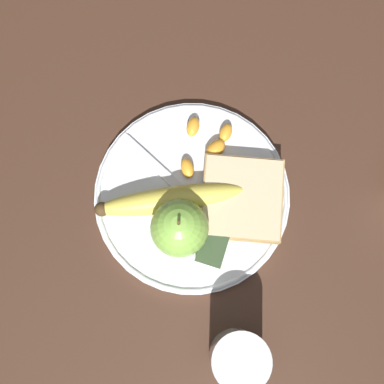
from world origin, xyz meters
TOP-DOWN VIEW (x-y plane):
  - ground_plane at (0.00, 0.00)m, footprint 3.00×3.00m
  - plate at (0.00, 0.00)m, footprint 0.25×0.25m
  - juice_glass at (-0.17, -0.11)m, footprint 0.07×0.07m
  - apple at (-0.05, -0.00)m, footprint 0.07×0.07m
  - banana at (-0.02, 0.02)m, footprint 0.11×0.18m
  - bread_slice at (0.01, -0.06)m, footprint 0.12×0.12m
  - fork at (-0.00, 0.01)m, footprint 0.10×0.18m
  - jam_packet at (-0.06, -0.04)m, footprint 0.04×0.03m
  - orange_segment_0 at (0.09, 0.03)m, footprint 0.03×0.02m
  - orange_segment_1 at (0.03, 0.02)m, footprint 0.03×0.03m
  - orange_segment_2 at (0.03, -0.03)m, footprint 0.03×0.03m
  - orange_segment_3 at (0.09, -0.02)m, footprint 0.03×0.02m
  - orange_segment_4 at (0.06, -0.01)m, footprint 0.04×0.03m

SIDE VIEW (x-z plane):
  - ground_plane at x=0.00m, z-range 0.00..0.00m
  - plate at x=0.00m, z-range 0.00..0.02m
  - fork at x=0.00m, z-range 0.01..0.02m
  - orange_segment_3 at x=0.09m, z-range 0.01..0.03m
  - orange_segment_1 at x=0.03m, z-range 0.01..0.03m
  - orange_segment_0 at x=0.09m, z-range 0.01..0.03m
  - orange_segment_2 at x=0.03m, z-range 0.01..0.03m
  - orange_segment_4 at x=0.06m, z-range 0.01..0.03m
  - jam_packet at x=-0.06m, z-range 0.01..0.03m
  - bread_slice at x=0.01m, z-range 0.01..0.03m
  - banana at x=-0.02m, z-range 0.01..0.05m
  - juice_glass at x=-0.17m, z-range 0.00..0.08m
  - apple at x=-0.05m, z-range 0.01..0.09m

